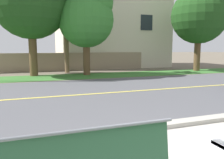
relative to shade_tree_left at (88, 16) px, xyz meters
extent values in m
plane|color=#665B4C|center=(-1.55, -4.67, -3.83)|extent=(140.00, 140.00, 0.00)
cube|color=#ADA89E|center=(-1.55, -10.32, -3.77)|extent=(44.00, 0.30, 0.11)
cube|color=#515156|center=(-1.55, -6.17, -3.83)|extent=(52.00, 8.00, 0.01)
cube|color=#E0CC4C|center=(-1.55, -6.17, -3.82)|extent=(48.00, 0.14, 0.01)
cube|color=#38702D|center=(-1.55, -0.54, -3.82)|extent=(48.00, 2.80, 0.02)
cube|color=#285138|center=(-2.98, -12.46, -3.12)|extent=(1.80, 0.12, 0.52)
cylinder|color=slate|center=(-2.98, -12.47, -2.84)|extent=(1.87, 0.04, 0.04)
cylinder|color=brown|center=(-3.43, 0.63, -2.39)|extent=(0.50, 0.50, 2.88)
sphere|color=#1E4719|center=(-3.43, 0.63, 0.78)|extent=(4.61, 4.61, 4.61)
cylinder|color=brown|center=(-0.11, 0.07, -2.71)|extent=(0.45, 0.45, 2.23)
sphere|color=#33752D|center=(-0.11, 0.07, -0.25)|extent=(3.58, 3.58, 3.58)
sphere|color=#33752D|center=(0.33, -0.20, 0.82)|extent=(2.50, 2.50, 2.50)
cylinder|color=brown|center=(8.59, -0.13, -2.52)|extent=(0.48, 0.48, 2.61)
sphere|color=#1E4719|center=(8.59, -0.13, 0.35)|extent=(4.18, 4.18, 4.18)
cylinder|color=brown|center=(-1.15, 1.86, 0.81)|extent=(0.32, 0.32, 9.28)
cube|color=gray|center=(-1.08, 3.30, -3.13)|extent=(13.00, 0.36, 1.40)
cube|color=beige|center=(3.73, 6.50, -0.25)|extent=(9.82, 6.40, 7.15)
cube|color=#232833|center=(1.52, 3.27, 0.10)|extent=(1.10, 0.06, 1.30)
cube|color=#232833|center=(5.94, 3.27, 0.10)|extent=(1.10, 0.06, 1.30)
camera|label=1|loc=(-3.48, -14.57, -2.04)|focal=36.29mm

